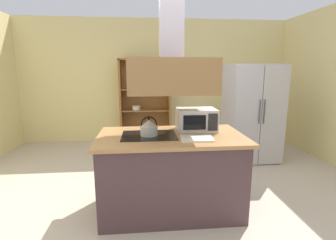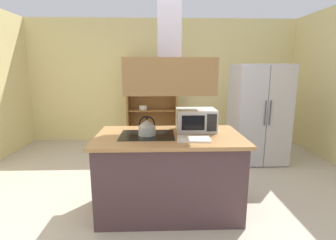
# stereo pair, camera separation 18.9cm
# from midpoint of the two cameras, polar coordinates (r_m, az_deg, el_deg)

# --- Properties ---
(ground_plane) EXTENTS (7.80, 7.80, 0.00)m
(ground_plane) POSITION_cam_midpoint_polar(r_m,az_deg,el_deg) (3.22, -1.96, -18.79)
(ground_plane) COLOR #C1B3A1
(wall_back) EXTENTS (6.00, 0.12, 2.70)m
(wall_back) POSITION_cam_midpoint_polar(r_m,az_deg,el_deg) (5.79, -3.89, 8.74)
(wall_back) COLOR beige
(wall_back) RESTS_ON ground
(kitchen_island) EXTENTS (1.63, 0.94, 0.90)m
(kitchen_island) POSITION_cam_midpoint_polar(r_m,az_deg,el_deg) (2.97, -1.21, -11.79)
(kitchen_island) COLOR #4A3437
(kitchen_island) RESTS_ON ground
(range_hood) EXTENTS (0.90, 0.70, 1.33)m
(range_hood) POSITION_cam_midpoint_polar(r_m,az_deg,el_deg) (2.73, -1.32, 12.70)
(range_hood) COLOR olive
(refrigerator) EXTENTS (0.90, 0.77, 1.70)m
(refrigerator) POSITION_cam_midpoint_polar(r_m,az_deg,el_deg) (4.72, 17.32, 1.55)
(refrigerator) COLOR #B2B2C5
(refrigerator) RESTS_ON ground
(dish_cabinet) EXTENTS (1.10, 0.40, 1.83)m
(dish_cabinet) POSITION_cam_midpoint_polar(r_m,az_deg,el_deg) (5.62, -6.14, 3.09)
(dish_cabinet) COLOR brown
(dish_cabinet) RESTS_ON ground
(kettle) EXTENTS (0.19, 0.19, 0.21)m
(kettle) POSITION_cam_midpoint_polar(r_m,az_deg,el_deg) (2.79, -6.27, -1.71)
(kettle) COLOR beige
(kettle) RESTS_ON kitchen_island
(cutting_board) EXTENTS (0.36, 0.27, 0.02)m
(cutting_board) POSITION_cam_midpoint_polar(r_m,az_deg,el_deg) (2.66, 4.46, -4.16)
(cutting_board) COLOR white
(cutting_board) RESTS_ON kitchen_island
(microwave) EXTENTS (0.46, 0.35, 0.26)m
(microwave) POSITION_cam_midpoint_polar(r_m,az_deg,el_deg) (3.03, 4.67, 0.11)
(microwave) COLOR silver
(microwave) RESTS_ON kitchen_island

